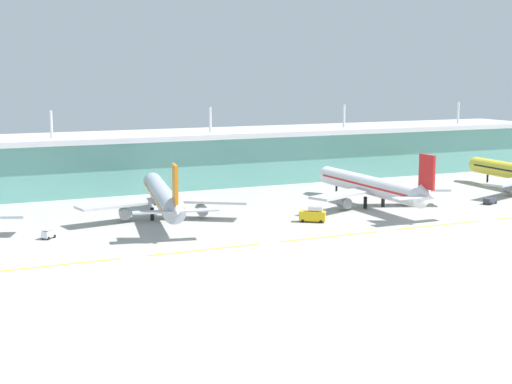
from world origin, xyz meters
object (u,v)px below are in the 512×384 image
at_px(airliner_far_middle, 372,186).
at_px(airliner_near_middle, 163,196).
at_px(pushback_tug, 490,201).
at_px(fuel_truck, 313,214).
at_px(baggage_cart, 48,234).

bearing_deg(airliner_far_middle, airliner_near_middle, 172.46).
relative_size(pushback_tug, fuel_truck, 0.67).
bearing_deg(fuel_truck, airliner_near_middle, 149.18).
bearing_deg(pushback_tug, airliner_far_middle, 162.82).
bearing_deg(airliner_near_middle, pushback_tug, -11.13).
relative_size(airliner_far_middle, baggage_cart, 16.43).
distance_m(airliner_far_middle, baggage_cart, 98.04).
bearing_deg(airliner_far_middle, pushback_tug, -17.18).
distance_m(airliner_near_middle, pushback_tug, 102.98).
bearing_deg(pushback_tug, baggage_cart, 176.87).
relative_size(airliner_near_middle, airliner_far_middle, 1.04).
height_order(airliner_near_middle, baggage_cart, airliner_near_middle).
bearing_deg(fuel_truck, airliner_far_middle, 25.40).
bearing_deg(pushback_tug, airliner_near_middle, 168.87).
height_order(airliner_near_middle, pushback_tug, airliner_near_middle).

